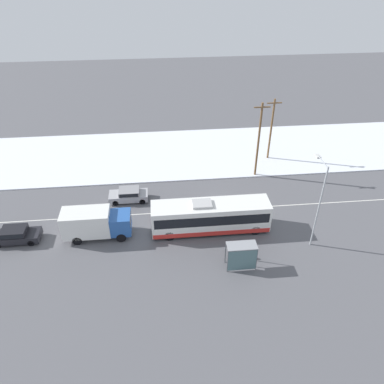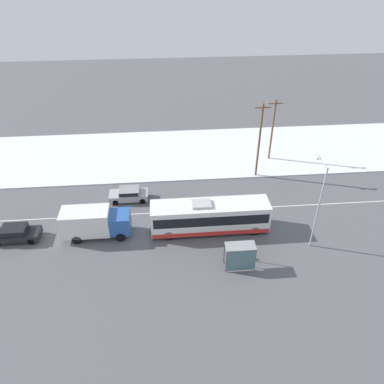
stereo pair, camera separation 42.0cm
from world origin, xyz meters
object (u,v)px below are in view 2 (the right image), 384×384
object	(u,v)px
parked_car_near_truck	(16,233)
sedan_car	(129,194)
pedestrian_at_stop	(233,248)
utility_pole_roadside	(259,140)
box_truck	(94,222)
city_bus	(210,217)
bus_shelter	(241,254)
streetlamp	(318,197)
utility_pole_snowlot	(272,129)

from	to	relation	value
parked_car_near_truck	sedan_car	bearing A→B (deg)	28.68
pedestrian_at_stop	utility_pole_roadside	size ratio (longest dim) A/B	0.18
box_truck	utility_pole_roadside	xyz separation A→B (m)	(17.62, 9.34, 3.12)
city_bus	parked_car_near_truck	distance (m)	18.28
sedan_car	bus_shelter	world-z (taller)	bus_shelter
sedan_car	utility_pole_roadside	distance (m)	15.77
pedestrian_at_stop	streetlamp	xyz separation A→B (m)	(7.38, 1.19, 4.21)
sedan_car	bus_shelter	distance (m)	14.93
sedan_car	streetlamp	distance (m)	19.46
city_bus	box_truck	distance (m)	10.88
city_bus	parked_car_near_truck	size ratio (longest dim) A/B	2.62
pedestrian_at_stop	utility_pole_snowlot	size ratio (longest dim) A/B	0.20
city_bus	parked_car_near_truck	world-z (taller)	city_bus
city_bus	utility_pole_roadside	size ratio (longest dim) A/B	1.24
box_truck	pedestrian_at_stop	size ratio (longest dim) A/B	3.93
bus_shelter	utility_pole_roadside	world-z (taller)	utility_pole_roadside
city_bus	utility_pole_snowlot	world-z (taller)	utility_pole_snowlot
sedan_car	pedestrian_at_stop	world-z (taller)	pedestrian_at_stop
box_truck	bus_shelter	xyz separation A→B (m)	(12.79, -5.51, 0.06)
bus_shelter	utility_pole_roadside	xyz separation A→B (m)	(4.83, 14.85, 3.06)
box_truck	utility_pole_snowlot	world-z (taller)	utility_pole_snowlot
box_truck	utility_pole_snowlot	bearing A→B (deg)	33.15
sedan_car	streetlamp	size ratio (longest dim) A/B	0.49
sedan_car	pedestrian_at_stop	size ratio (longest dim) A/B	2.57
bus_shelter	city_bus	bearing A→B (deg)	109.44
sedan_car	utility_pole_roadside	size ratio (longest dim) A/B	0.46
box_truck	pedestrian_at_stop	world-z (taller)	box_truck
box_truck	bus_shelter	bearing A→B (deg)	-23.30
box_truck	utility_pole_roadside	size ratio (longest dim) A/B	0.70
utility_pole_roadside	utility_pole_snowlot	size ratio (longest dim) A/B	1.14
sedan_car	streetlamp	bearing A→B (deg)	153.95
city_bus	box_truck	xyz separation A→B (m)	(-10.88, 0.11, 0.02)
parked_car_near_truck	utility_pole_snowlot	distance (m)	30.79
box_truck	pedestrian_at_stop	bearing A→B (deg)	-17.52
sedan_car	parked_car_near_truck	world-z (taller)	parked_car_near_truck
streetlamp	parked_car_near_truck	bearing A→B (deg)	174.25
sedan_car	bus_shelter	size ratio (longest dim) A/B	1.62
city_bus	pedestrian_at_stop	bearing A→B (deg)	-67.40
parked_car_near_truck	utility_pole_roadside	distance (m)	26.98
city_bus	streetlamp	distance (m)	10.03
box_truck	parked_car_near_truck	xyz separation A→B (m)	(-7.38, -0.01, -0.81)
pedestrian_at_stop	utility_pole_roadside	distance (m)	14.72
sedan_car	utility_pole_snowlot	world-z (taller)	utility_pole_snowlot
parked_car_near_truck	utility_pole_snowlot	world-z (taller)	utility_pole_snowlot
bus_shelter	utility_pole_snowlot	xyz separation A→B (m)	(7.43, 18.72, 2.50)
streetlamp	utility_pole_snowlot	world-z (taller)	streetlamp
streetlamp	box_truck	bearing A→B (deg)	172.12
sedan_car	utility_pole_snowlot	xyz separation A→B (m)	(17.39, 7.63, 3.39)
bus_shelter	utility_pole_roadside	size ratio (longest dim) A/B	0.28
city_bus	sedan_car	size ratio (longest dim) A/B	2.72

